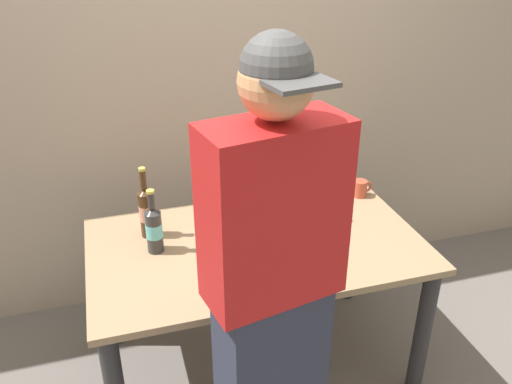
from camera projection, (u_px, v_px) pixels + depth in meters
name	position (u px, v px, depth m)	size (l,w,h in m)	color
ground_plane	(256.00, 363.00, 2.66)	(8.00, 8.00, 0.00)	slate
desk	(256.00, 264.00, 2.39)	(1.44, 0.84, 0.71)	#9E8460
laptop	(298.00, 222.00, 2.40)	(0.37, 0.38, 0.21)	#B7BABC
beer_bottle_green	(154.00, 228.00, 2.23)	(0.07, 0.07, 0.29)	#333333
beer_bottle_amber	(146.00, 211.00, 2.33)	(0.06, 0.06, 0.33)	#472B14
person_figure	(272.00, 306.00, 1.68)	(0.44, 0.32, 1.74)	#2D3347
coffee_mug	(360.00, 188.00, 2.70)	(0.10, 0.07, 0.08)	#BF4C33
back_wall	(213.00, 66.00, 2.73)	(6.00, 0.10, 2.60)	tan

